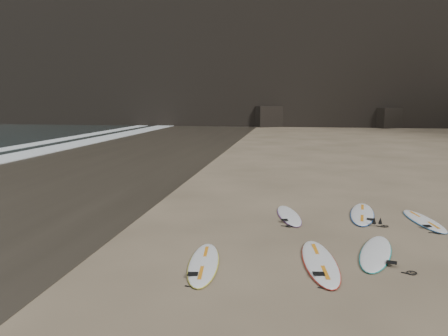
% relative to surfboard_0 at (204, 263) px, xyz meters
% --- Properties ---
extents(ground, '(240.00, 240.00, 0.00)m').
position_rel_surfboard_0_xyz_m(ground, '(4.55, 1.07, -0.04)').
color(ground, '#897559').
rests_on(ground, ground).
extents(wet_sand, '(12.00, 200.00, 0.01)m').
position_rel_surfboard_0_xyz_m(wet_sand, '(-8.45, 11.07, -0.04)').
color(wet_sand, '#383026').
rests_on(wet_sand, ground).
extents(surfboard_0, '(0.82, 2.40, 0.08)m').
position_rel_surfboard_0_xyz_m(surfboard_0, '(0.00, 0.00, 0.00)').
color(surfboard_0, white).
rests_on(surfboard_0, ground).
extents(surfboard_1, '(0.86, 2.65, 0.09)m').
position_rel_surfboard_0_xyz_m(surfboard_1, '(2.28, 0.41, 0.00)').
color(surfboard_1, white).
rests_on(surfboard_1, ground).
extents(surfboard_2, '(1.20, 2.50, 0.09)m').
position_rel_surfboard_0_xyz_m(surfboard_2, '(3.48, 1.15, 0.00)').
color(surfboard_2, white).
rests_on(surfboard_2, ground).
extents(surfboard_5, '(0.93, 2.29, 0.08)m').
position_rel_surfboard_0_xyz_m(surfboard_5, '(1.65, 3.92, -0.00)').
color(surfboard_5, white).
rests_on(surfboard_5, ground).
extents(surfboard_6, '(1.02, 2.64, 0.09)m').
position_rel_surfboard_0_xyz_m(surfboard_6, '(3.70, 4.39, 0.00)').
color(surfboard_6, white).
rests_on(surfboard_6, ground).
extents(surfboard_7, '(0.89, 2.34, 0.08)m').
position_rel_surfboard_0_xyz_m(surfboard_7, '(5.22, 3.91, -0.00)').
color(surfboard_7, white).
rests_on(surfboard_7, ground).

